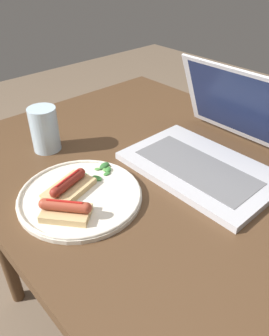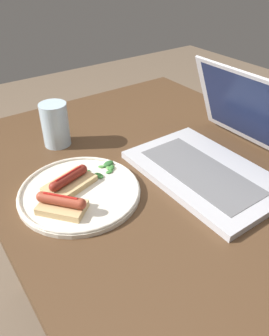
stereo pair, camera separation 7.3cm
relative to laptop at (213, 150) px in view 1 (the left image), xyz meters
name	(u,v)px [view 1 (the left image)]	position (x,y,z in m)	size (l,w,h in m)	color
ground_plane	(156,323)	(-0.07, -0.10, -0.78)	(6.00, 6.00, 0.00)	#75604C
desk	(165,190)	(-0.07, -0.10, -0.12)	(1.11, 0.87, 0.74)	#4C331E
laptop	(213,150)	(0.00, 0.00, 0.00)	(0.38, 0.34, 0.23)	#B7B7BC
plate	(80,196)	(-0.11, -0.34, -0.03)	(0.28, 0.28, 0.02)	silver
sausage_toast_left	(69,186)	(-0.14, -0.35, -0.02)	(0.10, 0.13, 0.04)	tan
sausage_toast_middle	(66,210)	(-0.07, -0.40, -0.02)	(0.11, 0.11, 0.04)	tan
salad_pile	(103,170)	(-0.15, -0.24, -0.03)	(0.06, 0.09, 0.01)	#387A33
drinking_glass	(45,129)	(-0.36, -0.28, 0.02)	(0.08, 0.08, 0.12)	silver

